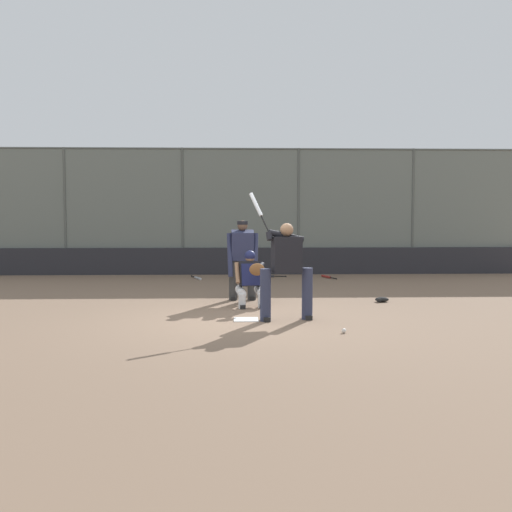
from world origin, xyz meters
The scene contains 13 objects.
ground_plane centered at (0.00, 0.00, 0.00)m, with size 160.00×160.00×0.00m, color #7A604C.
home_plate_marker centered at (0.00, 0.00, 0.01)m, with size 0.43×0.43×0.01m, color white.
backstop_fence centered at (0.00, -8.12, 2.03)m, with size 17.94×0.08×3.88m.
padding_wall centered at (0.00, -8.02, 0.41)m, with size 17.50×0.18×0.82m, color #28282D.
bleachers_beyond centered at (1.55, -10.63, 0.48)m, with size 12.50×2.50×1.48m.
batter_at_plate centered at (-0.69, 0.05, 0.92)m, with size 1.12×0.56×2.23m.
catcher_behind_plate centered at (-0.12, -1.45, 0.58)m, with size 0.62×0.73×1.13m.
umpire_home centered at (0.03, -2.41, 0.92)m, with size 0.70×0.43×1.71m.
spare_bat_near_backstop centered at (-0.79, -7.10, 0.03)m, with size 0.84×0.18×0.07m.
spare_bat_by_padding centered at (1.27, -6.68, 0.03)m, with size 0.36×0.83×0.07m.
spare_bat_third_base_side centered at (-2.50, -6.85, 0.03)m, with size 0.33×0.87×0.07m.
fielding_glove_on_dirt centered at (-2.90, -2.04, 0.05)m, with size 0.29×0.22×0.10m.
baseball_loose centered at (-1.50, 1.23, 0.04)m, with size 0.07×0.07×0.07m, color white.
Camera 1 is at (0.20, 10.36, 1.84)m, focal length 42.00 mm.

